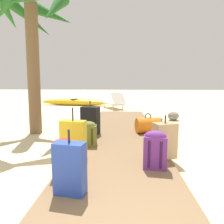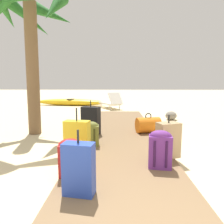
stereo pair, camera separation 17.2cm
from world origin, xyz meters
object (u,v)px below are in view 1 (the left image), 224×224
(backpack_red, at_px, (64,156))
(suitcase_blue, at_px, (70,168))
(duffel_bag_orange, at_px, (148,125))
(kayak, at_px, (75,102))
(backpack_purple, at_px, (155,149))
(suitcase_yellow, at_px, (73,139))
(lounge_chair, at_px, (114,102))
(palm_tree_far_left, at_px, (33,23))
(backpack_olive, at_px, (88,133))
(suitcase_tan, at_px, (165,140))
(suitcase_black, at_px, (90,120))

(backpack_red, height_order, suitcase_blue, suitcase_blue)
(backpack_red, bearing_deg, duffel_bag_orange, 59.69)
(kayak, bearing_deg, backpack_red, -77.58)
(backpack_purple, bearing_deg, suitcase_yellow, 164.58)
(lounge_chair, bearing_deg, suitcase_yellow, -93.16)
(palm_tree_far_left, bearing_deg, backpack_olive, -39.78)
(palm_tree_far_left, bearing_deg, backpack_red, -61.00)
(suitcase_tan, xyz_separation_m, backpack_purple, (-0.23, -0.45, 0.00))
(suitcase_yellow, distance_m, lounge_chair, 6.93)
(suitcase_tan, relative_size, backpack_purple, 1.27)
(suitcase_blue, bearing_deg, duffel_bag_orange, 67.25)
(backpack_red, relative_size, palm_tree_far_left, 0.14)
(suitcase_yellow, distance_m, suitcase_tan, 1.51)
(suitcase_black, height_order, suitcase_tan, suitcase_black)
(backpack_olive, distance_m, lounge_chair, 6.23)
(duffel_bag_orange, xyz_separation_m, suitcase_yellow, (-1.43, -1.78, 0.12))
(duffel_bag_orange, bearing_deg, kayak, 117.36)
(suitcase_black, height_order, kayak, suitcase_black)
(suitcase_black, xyz_separation_m, suitcase_yellow, (-0.02, -1.61, -0.01))
(suitcase_black, distance_m, suitcase_yellow, 1.61)
(suitcase_yellow, height_order, palm_tree_far_left, palm_tree_far_left)
(backpack_red, xyz_separation_m, suitcase_yellow, (-0.02, 0.63, 0.05))
(backpack_red, relative_size, suitcase_yellow, 0.61)
(suitcase_tan, bearing_deg, suitcase_black, 134.43)
(backpack_olive, xyz_separation_m, palm_tree_far_left, (-1.56, 1.30, 2.44))
(suitcase_black, bearing_deg, suitcase_blue, -85.74)
(backpack_purple, xyz_separation_m, palm_tree_far_left, (-2.72, 2.35, 2.40))
(backpack_red, height_order, suitcase_tan, suitcase_tan)
(backpack_red, xyz_separation_m, kayak, (-1.97, 8.95, -0.16))
(duffel_bag_orange, height_order, backpack_red, backpack_red)
(backpack_red, distance_m, lounge_chair, 7.57)
(duffel_bag_orange, xyz_separation_m, backpack_red, (-1.41, -2.41, 0.08))
(duffel_bag_orange, bearing_deg, backpack_purple, -94.03)
(suitcase_yellow, xyz_separation_m, kayak, (-1.95, 8.32, -0.21))
(backpack_olive, bearing_deg, suitcase_tan, -23.46)
(suitcase_black, xyz_separation_m, backpack_purple, (1.26, -1.97, -0.03))
(duffel_bag_orange, bearing_deg, suitcase_yellow, -128.87)
(suitcase_blue, relative_size, suitcase_tan, 1.03)
(palm_tree_far_left, distance_m, kayak, 6.85)
(duffel_bag_orange, relative_size, suitcase_blue, 0.86)
(suitcase_yellow, distance_m, palm_tree_far_left, 3.42)
(suitcase_blue, distance_m, suitcase_tan, 1.76)
(suitcase_tan, xyz_separation_m, lounge_chair, (-1.13, 6.83, -0.05))
(suitcase_blue, height_order, backpack_purple, suitcase_blue)
(backpack_red, height_order, kayak, backpack_red)
(suitcase_black, xyz_separation_m, kayak, (-1.97, 6.71, -0.23))
(backpack_olive, relative_size, lounge_chair, 0.30)
(palm_tree_far_left, bearing_deg, lounge_chair, 69.71)
(palm_tree_far_left, distance_m, lounge_chair, 5.79)
(suitcase_tan, height_order, backpack_purple, suitcase_tan)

